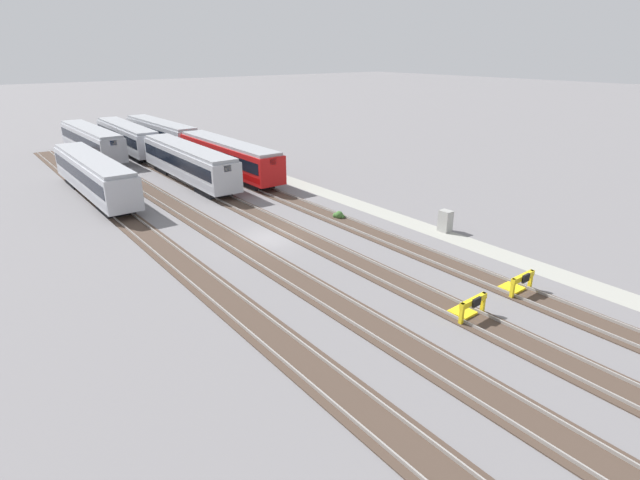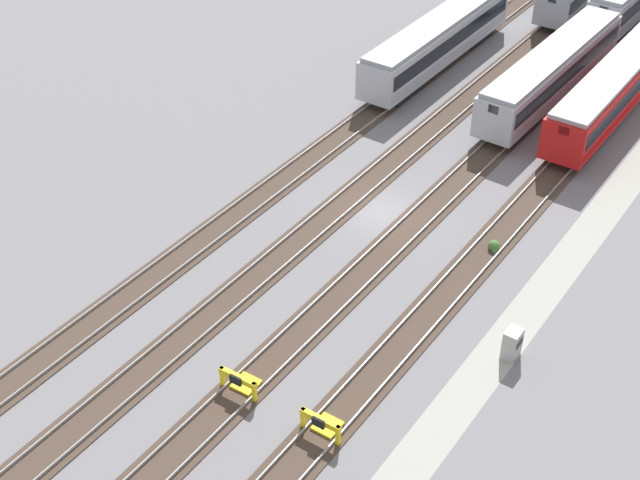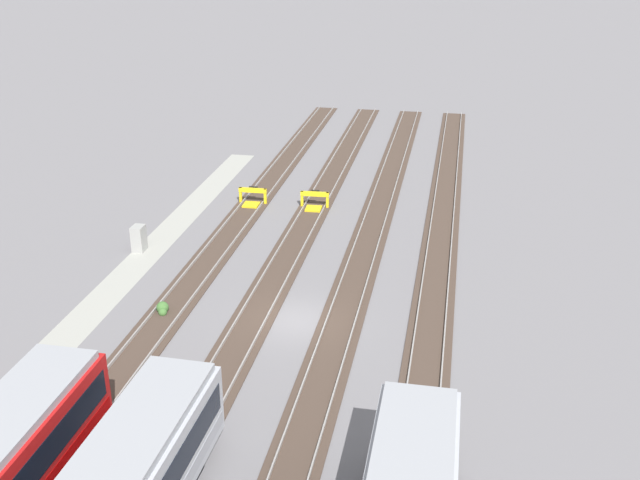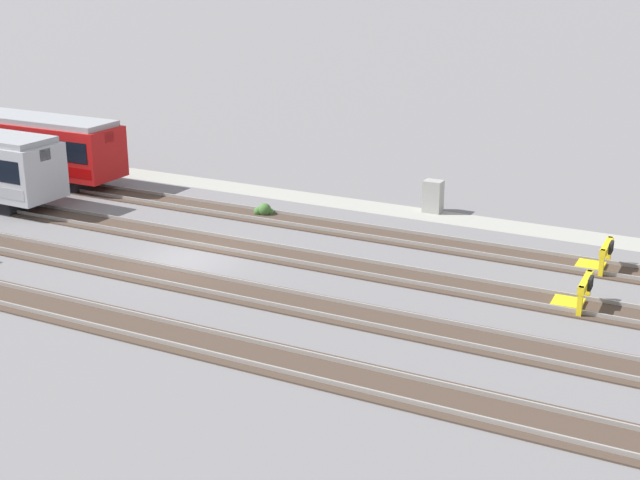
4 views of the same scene
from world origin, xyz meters
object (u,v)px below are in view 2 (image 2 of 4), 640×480
(subway_car_front_row_leftmost, at_px, (551,72))
(subway_car_front_row_right_inner, at_px, (437,40))
(bumper_stop_near_inner_track, at_px, (242,382))
(weed_clump, at_px, (494,246))
(electrical_cabinet, at_px, (512,344))
(subway_car_front_row_rightmost, at_px, (614,89))
(bumper_stop_nearest_track, at_px, (324,424))

(subway_car_front_row_leftmost, height_order, subway_car_front_row_right_inner, same)
(bumper_stop_near_inner_track, bearing_deg, subway_car_front_row_leftmost, -0.10)
(weed_clump, bearing_deg, subway_car_front_row_right_inner, 37.00)
(electrical_cabinet, bearing_deg, subway_car_front_row_leftmost, 19.63)
(subway_car_front_row_right_inner, xyz_separation_m, electrical_cabinet, (-25.32, -18.03, -1.24))
(subway_car_front_row_rightmost, distance_m, bumper_stop_nearest_track, 34.26)
(subway_car_front_row_right_inner, relative_size, bumper_stop_near_inner_track, 8.97)
(bumper_stop_nearest_track, height_order, weed_clump, bumper_stop_nearest_track)
(bumper_stop_nearest_track, distance_m, bumper_stop_near_inner_track, 4.46)
(subway_car_front_row_leftmost, xyz_separation_m, bumper_stop_nearest_track, (-34.23, -4.40, -1.53))
(subway_car_front_row_rightmost, height_order, bumper_stop_nearest_track, subway_car_front_row_rightmost)
(bumper_stop_nearest_track, bearing_deg, bumper_stop_near_inner_track, 91.00)
(bumper_stop_nearest_track, relative_size, electrical_cabinet, 1.25)
(subway_car_front_row_right_inner, height_order, bumper_stop_near_inner_track, subway_car_front_row_right_inner)
(weed_clump, bearing_deg, subway_car_front_row_leftmost, 14.50)
(bumper_stop_near_inner_track, bearing_deg, electrical_cabinet, -45.34)
(subway_car_front_row_rightmost, relative_size, bumper_stop_near_inner_track, 8.97)
(subway_car_front_row_leftmost, relative_size, electrical_cabinet, 11.28)
(subway_car_front_row_leftmost, bearing_deg, weed_clump, -165.50)
(subway_car_front_row_right_inner, bearing_deg, bumper_stop_nearest_track, -158.62)
(subway_car_front_row_leftmost, distance_m, subway_car_front_row_right_inner, 9.00)
(subway_car_front_row_right_inner, distance_m, weed_clump, 22.84)
(subway_car_front_row_right_inner, xyz_separation_m, bumper_stop_near_inner_track, (-34.31, -8.94, -1.53))
(subway_car_front_row_rightmost, distance_m, electrical_cabinet, 25.76)
(subway_car_front_row_right_inner, bearing_deg, weed_clump, -143.00)
(subway_car_front_row_rightmost, relative_size, weed_clump, 19.57)
(subway_car_front_row_leftmost, relative_size, weed_clump, 19.62)
(bumper_stop_nearest_track, height_order, electrical_cabinet, electrical_cabinet)
(electrical_cabinet, height_order, weed_clump, electrical_cabinet)
(subway_car_front_row_right_inner, distance_m, bumper_stop_near_inner_track, 35.49)
(subway_car_front_row_rightmost, bearing_deg, weed_clump, -179.20)
(bumper_stop_nearest_track, relative_size, bumper_stop_near_inner_track, 1.00)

